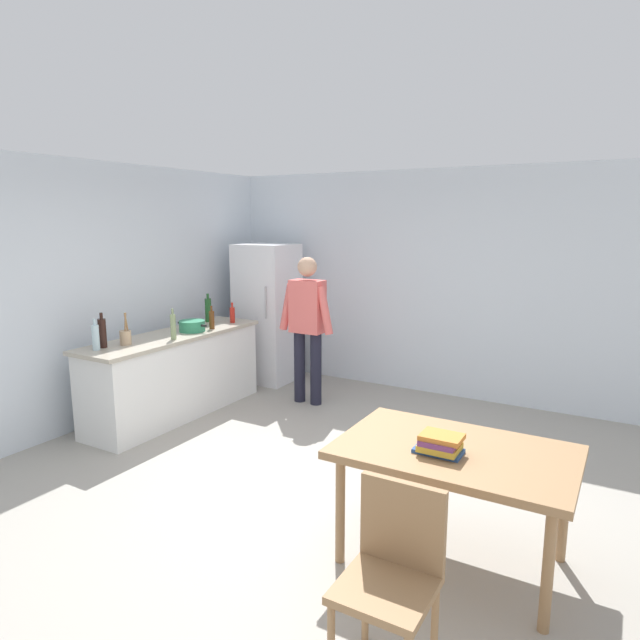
{
  "coord_description": "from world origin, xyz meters",
  "views": [
    {
      "loc": [
        2.26,
        -3.43,
        2.12
      ],
      "look_at": [
        -0.4,
        1.18,
        1.14
      ],
      "focal_mm": 30.92,
      "sensor_mm": 36.0,
      "label": 1
    }
  ],
  "objects_px": {
    "person": "(307,320)",
    "utensil_jar": "(126,337)",
    "cooking_pot": "(192,326)",
    "bottle_wine_dark": "(103,333)",
    "bottle_water_clear": "(96,337)",
    "bottle_sauce_red": "(232,315)",
    "book_stack": "(440,444)",
    "dining_table": "(455,460)",
    "bottle_wine_green": "(208,310)",
    "bottle_beer_brown": "(212,319)",
    "chair": "(393,567)",
    "bottle_vinegar_tall": "(173,326)",
    "refrigerator": "(267,313)"
  },
  "relations": [
    {
      "from": "bottle_sauce_red",
      "to": "bottle_vinegar_tall",
      "type": "bearing_deg",
      "value": -86.11
    },
    {
      "from": "cooking_pot",
      "to": "utensil_jar",
      "type": "xyz_separation_m",
      "value": [
        -0.11,
        -0.82,
        0.02
      ]
    },
    {
      "from": "cooking_pot",
      "to": "bottle_wine_dark",
      "type": "relative_size",
      "value": 1.18
    },
    {
      "from": "utensil_jar",
      "to": "bottle_water_clear",
      "type": "distance_m",
      "value": 0.31
    },
    {
      "from": "bottle_wine_dark",
      "to": "bottle_sauce_red",
      "type": "height_order",
      "value": "bottle_wine_dark"
    },
    {
      "from": "person",
      "to": "bottle_sauce_red",
      "type": "distance_m",
      "value": 0.94
    },
    {
      "from": "bottle_vinegar_tall",
      "to": "bottle_beer_brown",
      "type": "bearing_deg",
      "value": 92.8
    },
    {
      "from": "dining_table",
      "to": "bottle_wine_dark",
      "type": "xyz_separation_m",
      "value": [
        -3.53,
        0.3,
        0.37
      ]
    },
    {
      "from": "bottle_beer_brown",
      "to": "bottle_vinegar_tall",
      "type": "bearing_deg",
      "value": -87.2
    },
    {
      "from": "cooking_pot",
      "to": "chair",
      "type": "bearing_deg",
      "value": -34.44
    },
    {
      "from": "refrigerator",
      "to": "bottle_wine_dark",
      "type": "height_order",
      "value": "refrigerator"
    },
    {
      "from": "chair",
      "to": "book_stack",
      "type": "distance_m",
      "value": 0.89
    },
    {
      "from": "person",
      "to": "bottle_wine_dark",
      "type": "relative_size",
      "value": 5.0
    },
    {
      "from": "book_stack",
      "to": "bottle_wine_dark",
      "type": "bearing_deg",
      "value": 172.99
    },
    {
      "from": "person",
      "to": "book_stack",
      "type": "bearing_deg",
      "value": -44.71
    },
    {
      "from": "bottle_wine_dark",
      "to": "book_stack",
      "type": "height_order",
      "value": "bottle_wine_dark"
    },
    {
      "from": "dining_table",
      "to": "bottle_vinegar_tall",
      "type": "distance_m",
      "value": 3.35
    },
    {
      "from": "bottle_wine_green",
      "to": "bottle_beer_brown",
      "type": "bearing_deg",
      "value": -44.01
    },
    {
      "from": "dining_table",
      "to": "chair",
      "type": "height_order",
      "value": "chair"
    },
    {
      "from": "utensil_jar",
      "to": "bottle_sauce_red",
      "type": "bearing_deg",
      "value": 83.56
    },
    {
      "from": "bottle_wine_green",
      "to": "bottle_sauce_red",
      "type": "bearing_deg",
      "value": 19.08
    },
    {
      "from": "bottle_sauce_red",
      "to": "book_stack",
      "type": "xyz_separation_m",
      "value": [
        3.21,
        -2.07,
        -0.19
      ]
    },
    {
      "from": "person",
      "to": "bottle_water_clear",
      "type": "relative_size",
      "value": 5.67
    },
    {
      "from": "bottle_wine_dark",
      "to": "person",
      "type": "bearing_deg",
      "value": 57.45
    },
    {
      "from": "utensil_jar",
      "to": "bottle_wine_green",
      "type": "bearing_deg",
      "value": 95.19
    },
    {
      "from": "person",
      "to": "bottle_wine_green",
      "type": "xyz_separation_m",
      "value": [
        -1.21,
        -0.3,
        0.07
      ]
    },
    {
      "from": "book_stack",
      "to": "bottle_beer_brown",
      "type": "bearing_deg",
      "value": 152.5
    },
    {
      "from": "person",
      "to": "utensil_jar",
      "type": "distance_m",
      "value": 1.98
    },
    {
      "from": "person",
      "to": "bottle_sauce_red",
      "type": "height_order",
      "value": "person"
    },
    {
      "from": "bottle_water_clear",
      "to": "bottle_sauce_red",
      "type": "bearing_deg",
      "value": 82.74
    },
    {
      "from": "bottle_vinegar_tall",
      "to": "bottle_water_clear",
      "type": "bearing_deg",
      "value": -112.53
    },
    {
      "from": "bottle_water_clear",
      "to": "cooking_pot",
      "type": "bearing_deg",
      "value": 81.26
    },
    {
      "from": "bottle_wine_dark",
      "to": "bottle_beer_brown",
      "type": "xyz_separation_m",
      "value": [
        0.29,
        1.23,
        -0.04
      ]
    },
    {
      "from": "dining_table",
      "to": "cooking_pot",
      "type": "relative_size",
      "value": 3.5
    },
    {
      "from": "person",
      "to": "book_stack",
      "type": "height_order",
      "value": "person"
    },
    {
      "from": "bottle_wine_dark",
      "to": "book_stack",
      "type": "relative_size",
      "value": 1.22
    },
    {
      "from": "bottle_water_clear",
      "to": "book_stack",
      "type": "bearing_deg",
      "value": -5.33
    },
    {
      "from": "book_stack",
      "to": "dining_table",
      "type": "bearing_deg",
      "value": 64.14
    },
    {
      "from": "bottle_sauce_red",
      "to": "bottle_beer_brown",
      "type": "bearing_deg",
      "value": -84.46
    },
    {
      "from": "cooking_pot",
      "to": "bottle_wine_dark",
      "type": "height_order",
      "value": "bottle_wine_dark"
    },
    {
      "from": "bottle_vinegar_tall",
      "to": "book_stack",
      "type": "distance_m",
      "value": 3.31
    },
    {
      "from": "book_stack",
      "to": "bottle_water_clear",
      "type": "bearing_deg",
      "value": 174.67
    },
    {
      "from": "refrigerator",
      "to": "bottle_beer_brown",
      "type": "relative_size",
      "value": 6.92
    },
    {
      "from": "dining_table",
      "to": "utensil_jar",
      "type": "bearing_deg",
      "value": 171.79
    },
    {
      "from": "bottle_wine_dark",
      "to": "bottle_water_clear",
      "type": "height_order",
      "value": "bottle_wine_dark"
    },
    {
      "from": "bottle_wine_green",
      "to": "book_stack",
      "type": "xyz_separation_m",
      "value": [
        3.5,
        -1.97,
        -0.24
      ]
    },
    {
      "from": "dining_table",
      "to": "bottle_beer_brown",
      "type": "height_order",
      "value": "bottle_beer_brown"
    },
    {
      "from": "utensil_jar",
      "to": "bottle_beer_brown",
      "type": "height_order",
      "value": "utensil_jar"
    },
    {
      "from": "bottle_sauce_red",
      "to": "book_stack",
      "type": "height_order",
      "value": "bottle_sauce_red"
    },
    {
      "from": "bottle_beer_brown",
      "to": "bottle_wine_green",
      "type": "distance_m",
      "value": 0.46
    }
  ]
}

